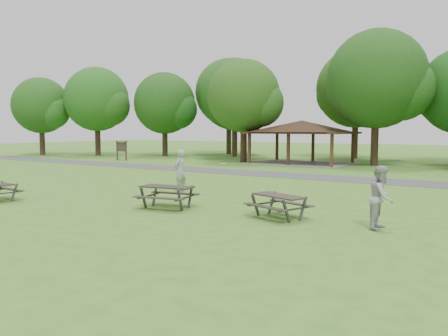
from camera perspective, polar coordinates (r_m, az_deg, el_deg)
ground at (r=16.52m, az=-10.61°, el=-5.35°), size 160.00×160.00×0.00m
asphalt_path at (r=28.22m, az=9.48°, el=-1.02°), size 120.00×3.20×0.02m
pavilion at (r=38.83m, az=10.11°, el=5.12°), size 8.60×7.01×3.76m
notice_board at (r=43.17m, az=-13.25°, el=2.72°), size 1.60×0.30×1.88m
tree_row_a at (r=51.81m, az=-16.19°, el=8.38°), size 7.56×7.20×9.97m
tree_row_b at (r=49.30m, az=-7.68°, el=8.14°), size 7.14×6.80×9.28m
tree_row_c at (r=48.02m, az=1.53°, el=9.31°), size 8.19×7.80×10.67m
tree_row_d at (r=39.84m, az=2.72°, el=9.08°), size 6.93×6.60×9.27m
tree_row_e at (r=38.05m, az=19.44°, el=10.53°), size 8.40×8.00×11.02m
tree_deep_a at (r=52.61m, az=0.75°, el=9.59°), size 8.40×8.00×11.38m
tree_deep_b at (r=46.79m, az=17.01°, el=9.64°), size 8.40×8.00×11.13m
tree_flank_left at (r=54.72m, az=-22.72°, el=7.34°), size 6.72×6.40×8.93m
picnic_table_middle at (r=16.57m, az=-7.47°, el=-3.04°), size 2.28×1.98×0.87m
picnic_table_far at (r=14.68m, az=7.16°, el=-4.25°), size 2.24×2.00×0.81m
frisbee_in_flight at (r=18.29m, az=-0.09°, el=0.59°), size 0.33×0.33×0.02m
frisbee_thrower at (r=20.80m, az=-5.75°, el=-0.36°), size 0.59×0.80×2.01m
frisbee_catcher at (r=13.80m, az=19.88°, el=-3.61°), size 0.73×0.93×1.90m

